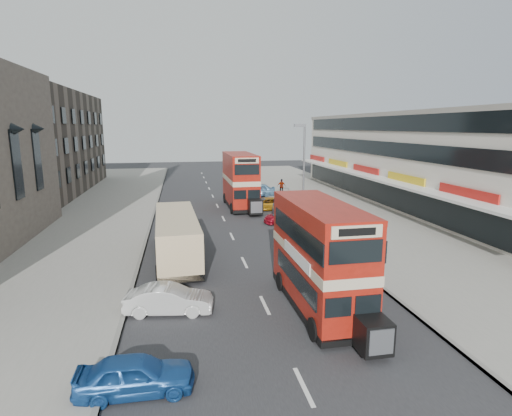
{
  "coord_description": "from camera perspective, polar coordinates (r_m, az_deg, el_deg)",
  "views": [
    {
      "loc": [
        -3.51,
        -14.92,
        7.92
      ],
      "look_at": [
        0.21,
        5.35,
        3.81
      ],
      "focal_mm": 28.78,
      "sensor_mm": 36.0,
      "label": 1
    }
  ],
  "objects": [
    {
      "name": "cyclist",
      "position": [
        33.62,
        2.73,
        -1.07
      ],
      "size": [
        0.72,
        1.84,
        2.2
      ],
      "rotation": [
        0.0,
        0.0,
        0.05
      ],
      "color": "gray",
      "rests_on": "ground"
    },
    {
      "name": "kerb_left",
      "position": [
        35.88,
        -14.29,
        -1.71
      ],
      "size": [
        0.2,
        90.0,
        0.16
      ],
      "primitive_type": "cube",
      "color": "gray",
      "rests_on": "ground"
    },
    {
      "name": "car_right_a",
      "position": [
        34.34,
        4.52,
        -1.06
      ],
      "size": [
        4.36,
        2.18,
        1.22
      ],
      "primitive_type": "imported",
      "rotation": [
        0.0,
        0.0,
        -1.46
      ],
      "color": "#AA1123",
      "rests_on": "ground"
    },
    {
      "name": "pavement_right",
      "position": [
        39.0,
        13.27,
        -0.64
      ],
      "size": [
        12.0,
        90.0,
        0.15
      ],
      "primitive_type": "cube",
      "color": "gray",
      "rests_on": "ground"
    },
    {
      "name": "pavement_left",
      "position": [
        36.78,
        -23.5,
        -1.99
      ],
      "size": [
        12.0,
        90.0,
        0.15
      ],
      "primitive_type": "cube",
      "color": "gray",
      "rests_on": "ground"
    },
    {
      "name": "car_right_b",
      "position": [
        39.45,
        1.44,
        0.59
      ],
      "size": [
        4.38,
        2.03,
        1.22
      ],
      "primitive_type": "imported",
      "rotation": [
        0.0,
        0.0,
        -1.57
      ],
      "color": "#C58213",
      "rests_on": "ground"
    },
    {
      "name": "commercial_row",
      "position": [
        43.86,
        22.1,
        6.23
      ],
      "size": [
        9.9,
        46.2,
        9.3
      ],
      "color": "beige",
      "rests_on": "ground"
    },
    {
      "name": "bus_main",
      "position": [
        18.04,
        8.81,
        -6.65
      ],
      "size": [
        2.39,
        8.32,
        4.57
      ],
      "rotation": [
        0.0,
        0.0,
        3.16
      ],
      "color": "black",
      "rests_on": "ground"
    },
    {
      "name": "street_lamp",
      "position": [
        34.55,
        6.55,
        5.99
      ],
      "size": [
        1.0,
        0.2,
        8.12
      ],
      "color": "slate",
      "rests_on": "ground"
    },
    {
      "name": "ground",
      "position": [
        17.25,
        2.61,
        -16.07
      ],
      "size": [
        160.0,
        160.0,
        0.0
      ],
      "primitive_type": "plane",
      "color": "#28282B",
      "rests_on": "ground"
    },
    {
      "name": "car_right_c",
      "position": [
        47.1,
        0.03,
        2.52
      ],
      "size": [
        4.61,
        2.36,
        1.5
      ],
      "primitive_type": "imported",
      "rotation": [
        0.0,
        0.0,
        -1.71
      ],
      "color": "#5A8DB5",
      "rests_on": "ground"
    },
    {
      "name": "kerb_right",
      "position": [
        37.06,
        4.87,
        -0.99
      ],
      "size": [
        0.2,
        90.0,
        0.16
      ],
      "primitive_type": "cube",
      "color": "gray",
      "rests_on": "ground"
    },
    {
      "name": "bus_second",
      "position": [
        40.57,
        -2.19,
        3.88
      ],
      "size": [
        2.65,
        9.34,
        5.14
      ],
      "rotation": [
        0.0,
        0.0,
        3.15
      ],
      "color": "black",
      "rests_on": "ground"
    },
    {
      "name": "pedestrian_far",
      "position": [
        48.35,
        3.55,
        3.03
      ],
      "size": [
        1.03,
        0.49,
        1.71
      ],
      "primitive_type": "imported",
      "rotation": [
        0.0,
        0.0,
        -0.07
      ],
      "color": "gray",
      "rests_on": "pavement_right"
    },
    {
      "name": "coach",
      "position": [
        25.29,
        -10.96,
        -3.73
      ],
      "size": [
        2.83,
        9.47,
        2.48
      ],
      "rotation": [
        0.0,
        0.0,
        0.05
      ],
      "color": "black",
      "rests_on": "ground"
    },
    {
      "name": "car_left_near",
      "position": [
        13.77,
        -16.43,
        -21.34
      ],
      "size": [
        3.53,
        1.43,
        1.2
      ],
      "primitive_type": "imported",
      "rotation": [
        0.0,
        0.0,
        1.57
      ],
      "color": "#1A4B92",
      "rests_on": "ground"
    },
    {
      "name": "road_surface",
      "position": [
        35.98,
        -4.55,
        -1.47
      ],
      "size": [
        12.0,
        90.0,
        0.01
      ],
      "primitive_type": "cube",
      "color": "#28282B",
      "rests_on": "ground"
    },
    {
      "name": "car_left_front",
      "position": [
        18.44,
        -12.03,
        -12.32
      ],
      "size": [
        3.87,
        1.79,
        1.23
      ],
      "primitive_type": "imported",
      "rotation": [
        0.0,
        0.0,
        1.44
      ],
      "color": "silver",
      "rests_on": "ground"
    },
    {
      "name": "pedestrian_near",
      "position": [
        31.22,
        11.28,
        -1.61
      ],
      "size": [
        0.78,
        0.63,
        1.85
      ],
      "primitive_type": "imported",
      "rotation": [
        0.0,
        0.0,
        3.41
      ],
      "color": "gray",
      "rests_on": "pavement_right"
    },
    {
      "name": "brick_terrace",
      "position": [
        56.09,
        -29.95,
        7.83
      ],
      "size": [
        14.0,
        28.0,
        12.0
      ],
      "primitive_type": "cube",
      "color": "#66594C",
      "rests_on": "ground"
    }
  ]
}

